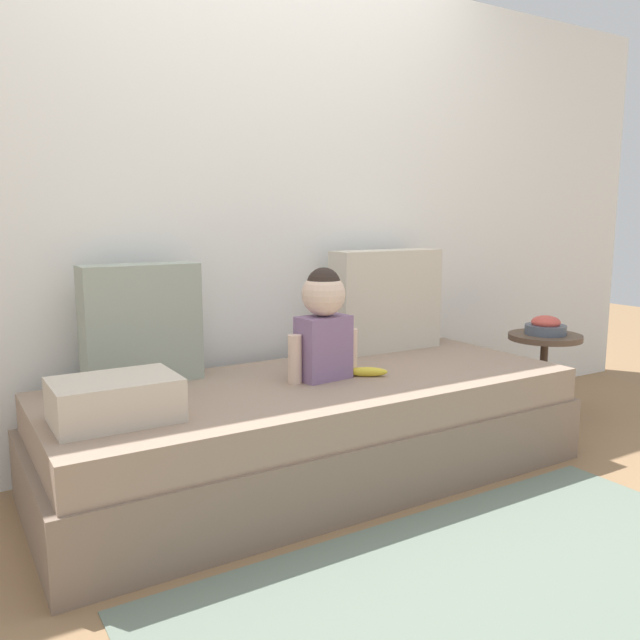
# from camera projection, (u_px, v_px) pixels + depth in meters

# --- Properties ---
(ground_plane) EXTENTS (12.00, 12.00, 0.00)m
(ground_plane) POSITION_uv_depth(u_px,v_px,m) (317.00, 476.00, 2.72)
(ground_plane) COLOR #93704C
(back_wall) EXTENTS (5.45, 0.10, 2.25)m
(back_wall) POSITION_uv_depth(u_px,v_px,m) (253.00, 209.00, 3.02)
(back_wall) COLOR white
(back_wall) RESTS_ON ground
(couch) EXTENTS (2.25, 0.89, 0.42)m
(couch) POSITION_uv_depth(u_px,v_px,m) (317.00, 429.00, 2.69)
(couch) COLOR #826C5B
(couch) RESTS_ON ground
(throw_pillow_left) EXTENTS (0.46, 0.16, 0.48)m
(throw_pillow_left) POSITION_uv_depth(u_px,v_px,m) (141.00, 324.00, 2.59)
(throw_pillow_left) COLOR #99A393
(throw_pillow_left) RESTS_ON couch
(throw_pillow_right) EXTENTS (0.59, 0.16, 0.50)m
(throw_pillow_right) POSITION_uv_depth(u_px,v_px,m) (386.00, 300.00, 3.22)
(throw_pillow_right) COLOR beige
(throw_pillow_right) RESTS_ON couch
(toddler) EXTENTS (0.33, 0.18, 0.46)m
(toddler) POSITION_uv_depth(u_px,v_px,m) (324.00, 320.00, 2.63)
(toddler) COLOR gray
(toddler) RESTS_ON couch
(banana) EXTENTS (0.17, 0.13, 0.04)m
(banana) POSITION_uv_depth(u_px,v_px,m) (367.00, 372.00, 2.71)
(banana) COLOR yellow
(banana) RESTS_ON couch
(folded_blanket) EXTENTS (0.40, 0.28, 0.15)m
(folded_blanket) POSITION_uv_depth(u_px,v_px,m) (115.00, 400.00, 2.11)
(folded_blanket) COLOR beige
(folded_blanket) RESTS_ON couch
(side_table) EXTENTS (0.38, 0.38, 0.47)m
(side_table) POSITION_uv_depth(u_px,v_px,m) (544.00, 354.00, 3.41)
(side_table) COLOR brown
(side_table) RESTS_ON ground
(fruit_bowl) EXTENTS (0.21, 0.21, 0.10)m
(fruit_bowl) POSITION_uv_depth(u_px,v_px,m) (546.00, 327.00, 3.39)
(fruit_bowl) COLOR #4C5666
(fruit_bowl) RESTS_ON side_table
(floor_rug) EXTENTS (2.02, 1.00, 0.01)m
(floor_rug) POSITION_uv_depth(u_px,v_px,m) (492.00, 590.00, 1.88)
(floor_rug) COLOR slate
(floor_rug) RESTS_ON ground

